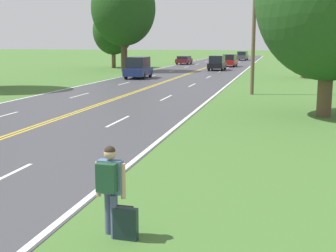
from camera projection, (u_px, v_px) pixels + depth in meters
hitchhiker_person at (110, 182)px, 8.21m from camera, size 0.56×0.42×1.66m
suitcase at (126, 224)px, 8.22m from camera, size 0.45×0.15×0.63m
utility_pole_midground at (254, 19)px, 30.28m from camera, size 1.80×0.24×9.49m
tree_left_verge at (123, 9)px, 54.45m from camera, size 7.52×7.52×11.62m
tree_behind_sign at (113, 31)px, 62.92m from camera, size 5.47×5.47×8.03m
tree_right_cluster at (305, 31)px, 44.46m from camera, size 4.60×4.60×7.11m
car_dark_blue_van_approaching at (138, 67)px, 44.75m from camera, size 2.08×4.43×2.04m
car_black_van_mid_near at (217, 63)px, 57.33m from camera, size 1.90×4.03×1.81m
car_red_van_mid_far at (230, 60)px, 65.86m from camera, size 1.91×4.22×1.74m
car_maroon_hatchback_receding at (184, 60)px, 73.11m from camera, size 1.98×4.26×1.29m
car_dark_grey_suv_distant at (242, 56)px, 89.05m from camera, size 1.98×4.92×1.69m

